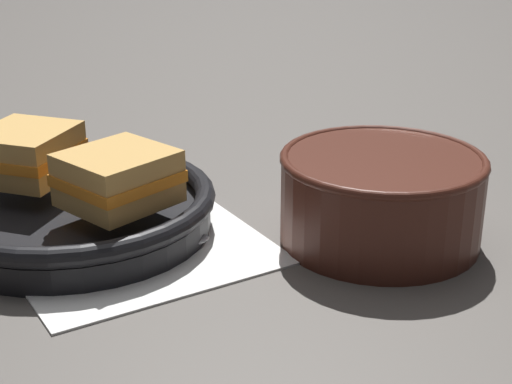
{
  "coord_description": "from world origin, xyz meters",
  "views": [
    {
      "loc": [
        -0.28,
        -0.58,
        0.3
      ],
      "look_at": [
        0.01,
        0.0,
        0.04
      ],
      "focal_mm": 55.0,
      "sensor_mm": 36.0,
      "label": 1
    }
  ],
  "objects_px": {
    "skillet": "(75,210)",
    "sandwich_near_left": "(118,178)",
    "sandwich_near_right": "(26,153)",
    "spoon": "(155,241)",
    "soup_bowl": "(381,193)"
  },
  "relations": [
    {
      "from": "skillet",
      "to": "sandwich_near_left",
      "type": "distance_m",
      "value": 0.07
    },
    {
      "from": "skillet",
      "to": "sandwich_near_right",
      "type": "height_order",
      "value": "sandwich_near_right"
    },
    {
      "from": "soup_bowl",
      "to": "skillet",
      "type": "relative_size",
      "value": 0.7
    },
    {
      "from": "spoon",
      "to": "soup_bowl",
      "type": "bearing_deg",
      "value": -3.15
    },
    {
      "from": "soup_bowl",
      "to": "skillet",
      "type": "distance_m",
      "value": 0.28
    },
    {
      "from": "skillet",
      "to": "sandwich_near_left",
      "type": "xyz_separation_m",
      "value": [
        0.03,
        -0.05,
        0.04
      ]
    },
    {
      "from": "soup_bowl",
      "to": "skillet",
      "type": "bearing_deg",
      "value": 150.37
    },
    {
      "from": "soup_bowl",
      "to": "sandwich_near_left",
      "type": "relative_size",
      "value": 1.62
    },
    {
      "from": "sandwich_near_left",
      "to": "spoon",
      "type": "bearing_deg",
      "value": -36.03
    },
    {
      "from": "sandwich_near_right",
      "to": "sandwich_near_left",
      "type": "bearing_deg",
      "value": -60.15
    },
    {
      "from": "sandwich_near_right",
      "to": "skillet",
      "type": "bearing_deg",
      "value": -60.15
    },
    {
      "from": "skillet",
      "to": "sandwich_near_right",
      "type": "xyz_separation_m",
      "value": [
        -0.03,
        0.05,
        0.04
      ]
    },
    {
      "from": "soup_bowl",
      "to": "sandwich_near_right",
      "type": "xyz_separation_m",
      "value": [
        -0.27,
        0.19,
        0.02
      ]
    },
    {
      "from": "spoon",
      "to": "sandwich_near_left",
      "type": "xyz_separation_m",
      "value": [
        -0.02,
        0.02,
        0.06
      ]
    },
    {
      "from": "sandwich_near_left",
      "to": "sandwich_near_right",
      "type": "height_order",
      "value": "same"
    }
  ]
}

